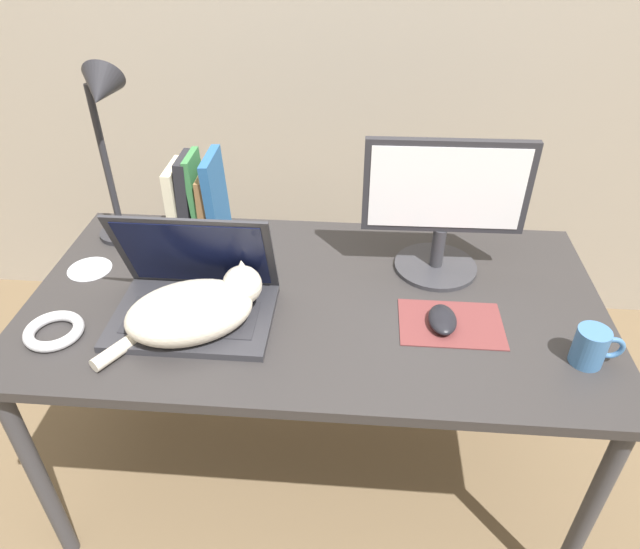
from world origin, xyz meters
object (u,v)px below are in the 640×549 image
laptop (194,297)px  cat (195,310)px  mug (592,347)px  book_row (197,198)px  cable_coil (54,331)px  external_monitor (444,206)px  desk_lamp (105,125)px  computer_mouse (442,319)px  cd_disc (90,269)px

laptop → cat: 0.07m
laptop → cat: laptop is taller
laptop → mug: laptop is taller
cat → book_row: (-0.10, 0.45, 0.05)m
cat → cable_coil: size_ratio=2.67×
external_monitor → mug: bearing=-48.3°
book_row → desk_lamp: (-0.20, -0.06, 0.24)m
mug → cat: bearing=177.7°
cat → mug: cat is taller
laptop → computer_mouse: bearing=0.1°
cd_disc → mug: bearing=-11.8°
cable_coil → desk_lamp: bearing=85.6°
cable_coil → external_monitor: bearing=20.8°
cd_disc → cable_coil: bearing=-83.9°
cat → book_row: size_ratio=1.45×
laptop → cat: size_ratio=1.05×
laptop → cd_disc: 0.39m
laptop → external_monitor: external_monitor is taller
laptop → computer_mouse: (0.61, 0.00, -0.03)m
laptop → cable_coil: size_ratio=2.81×
computer_mouse → book_row: (-0.69, 0.38, 0.10)m
book_row → mug: size_ratio=2.27×
external_monitor → book_row: size_ratio=1.65×
external_monitor → book_row: external_monitor is taller
cat → book_row: 0.46m
computer_mouse → book_row: bearing=151.3°
desk_lamp → cable_coil: bearing=-94.4°
cable_coil → laptop: bearing=18.8°
mug → desk_lamp: bearing=160.8°
external_monitor → cd_disc: external_monitor is taller
cd_disc → laptop: bearing=-25.5°
cable_coil → cd_disc: (-0.03, 0.27, -0.01)m
computer_mouse → cable_coil: 0.93m
cable_coil → cd_disc: 0.27m
book_row → computer_mouse: bearing=-28.7°
cat → book_row: book_row is taller
external_monitor → mug: size_ratio=3.76×
cat → desk_lamp: 0.57m
cat → computer_mouse: bearing=6.4°
computer_mouse → cd_disc: bearing=170.3°
laptop → external_monitor: bearing=21.9°
computer_mouse → cd_disc: (-0.96, 0.16, -0.02)m
external_monitor → computer_mouse: (-0.01, -0.25, -0.18)m
book_row → cd_disc: size_ratio=2.14×
cat → external_monitor: (0.59, 0.31, 0.13)m
external_monitor → mug: external_monitor is taller
cat → book_row: bearing=103.1°
laptop → external_monitor: (0.62, 0.25, 0.15)m
cat → cd_disc: size_ratio=3.10×
cat → cable_coil: cat is taller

